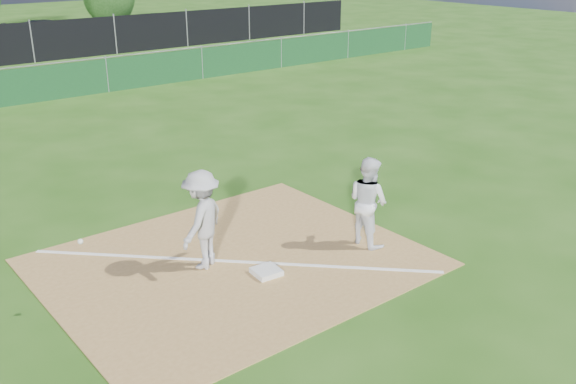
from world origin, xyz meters
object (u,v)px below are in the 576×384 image
object	(u,v)px
play_at_first	(202,220)
runner	(368,201)
first_base	(266,272)
car_right	(51,32)

from	to	relation	value
play_at_first	runner	world-z (taller)	play_at_first
first_base	runner	size ratio (longest dim) A/B	0.26
play_at_first	car_right	xyz separation A→B (m)	(6.99, 26.68, -0.19)
first_base	play_at_first	world-z (taller)	play_at_first
play_at_first	runner	bearing A→B (deg)	-20.77
first_base	play_at_first	size ratio (longest dim) A/B	0.15
first_base	play_at_first	bearing A→B (deg)	125.34
play_at_first	car_right	bearing A→B (deg)	75.32
play_at_first	runner	distance (m)	2.96
first_base	car_right	distance (m)	28.30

